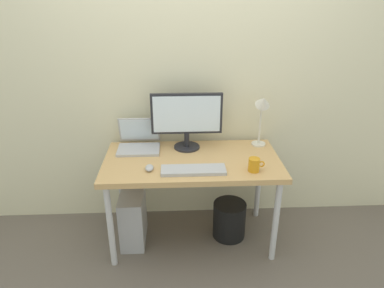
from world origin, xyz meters
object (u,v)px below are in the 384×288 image
object	(u,v)px
monitor	(187,117)
mouse	(149,168)
wastebasket	(229,220)
keyboard	(193,170)
laptop	(139,141)
desk_lamp	(262,109)
coffee_mug	(254,165)
computer_tower	(133,217)
desk	(192,167)

from	to	relation	value
monitor	mouse	xyz separation A→B (m)	(-0.27, -0.36, -0.23)
wastebasket	keyboard	bearing A→B (deg)	-145.83
laptop	desk_lamp	xyz separation A→B (m)	(0.94, -0.02, 0.25)
desk_lamp	coffee_mug	bearing A→B (deg)	-107.72
desk_lamp	computer_tower	xyz separation A→B (m)	(-1.00, -0.20, -0.80)
laptop	wastebasket	world-z (taller)	laptop
laptop	keyboard	world-z (taller)	laptop
desk_lamp	keyboard	bearing A→B (deg)	-144.02
coffee_mug	laptop	bearing A→B (deg)	152.49
laptop	desk	bearing A→B (deg)	-28.61
desk	keyboard	size ratio (longest dim) A/B	2.92
monitor	mouse	world-z (taller)	monitor
monitor	wastebasket	world-z (taller)	monitor
mouse	coffee_mug	distance (m)	0.71
computer_tower	monitor	bearing A→B (deg)	24.37
monitor	keyboard	size ratio (longest dim) A/B	1.22
laptop	coffee_mug	distance (m)	0.92
computer_tower	desk_lamp	bearing A→B (deg)	11.05
monitor	laptop	distance (m)	0.42
desk	desk_lamp	world-z (taller)	desk_lamp
keyboard	mouse	world-z (taller)	mouse
monitor	computer_tower	world-z (taller)	monitor
monitor	computer_tower	distance (m)	0.88
laptop	mouse	size ratio (longest dim) A/B	3.56
desk	keyboard	bearing A→B (deg)	-90.02
desk	desk_lamp	bearing A→B (deg)	20.34
monitor	desk_lamp	world-z (taller)	monitor
computer_tower	wastebasket	xyz separation A→B (m)	(0.76, 0.01, -0.06)
laptop	computer_tower	xyz separation A→B (m)	(-0.06, -0.21, -0.55)
coffee_mug	computer_tower	distance (m)	1.05
monitor	computer_tower	size ratio (longest dim) A/B	1.28
monitor	coffee_mug	bearing A→B (deg)	-42.46
desk	keyboard	world-z (taller)	keyboard
desk_lamp	wastebasket	bearing A→B (deg)	-141.89
mouse	computer_tower	bearing A→B (deg)	135.22
keyboard	mouse	xyz separation A→B (m)	(-0.30, 0.04, 0.01)
keyboard	coffee_mug	size ratio (longest dim) A/B	3.92
coffee_mug	computer_tower	bearing A→B (deg)	166.51
desk_lamp	wastebasket	xyz separation A→B (m)	(-0.24, -0.19, -0.86)
desk	keyboard	xyz separation A→B (m)	(-0.00, -0.19, 0.08)
mouse	computer_tower	size ratio (longest dim) A/B	0.21
monitor	computer_tower	xyz separation A→B (m)	(-0.43, -0.20, -0.75)
desk_lamp	mouse	xyz separation A→B (m)	(-0.84, -0.36, -0.29)
desk	wastebasket	bearing A→B (deg)	2.09
desk_lamp	keyboard	distance (m)	0.73
desk_lamp	keyboard	xyz separation A→B (m)	(-0.54, -0.39, -0.29)
desk_lamp	monitor	bearing A→B (deg)	-179.95
laptop	mouse	distance (m)	0.39
wastebasket	desk	bearing A→B (deg)	-177.91
keyboard	mouse	size ratio (longest dim) A/B	4.89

